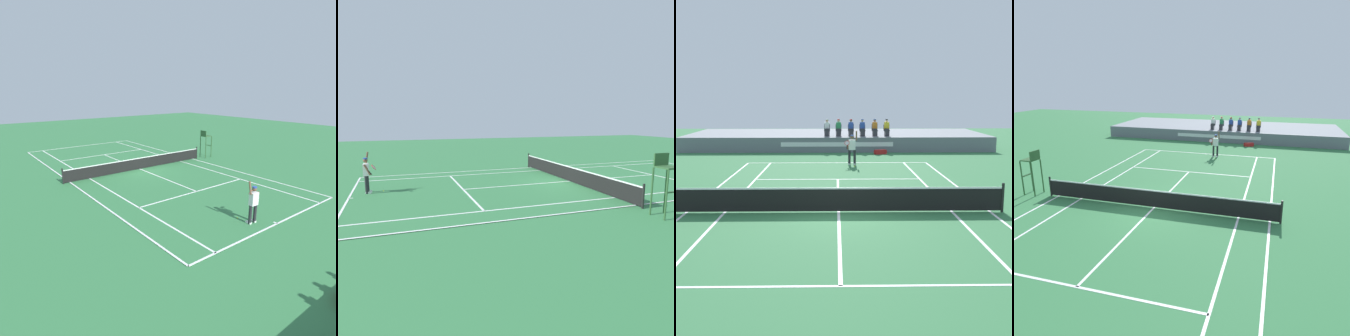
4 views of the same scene
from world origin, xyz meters
TOP-DOWN VIEW (x-y plane):
  - ground_plane at (0.00, 0.00)m, footprint 80.00×80.00m
  - court at (0.00, 0.00)m, footprint 11.08×23.88m
  - net at (0.00, 0.00)m, footprint 11.98×0.10m
  - tennis_player at (0.87, 11.11)m, footprint 0.78×0.62m
  - tennis_ball at (1.02, 10.38)m, footprint 0.07×0.07m
  - umpire_chair at (-7.00, 0.00)m, footprint 0.77×0.77m

SIDE VIEW (x-z plane):
  - ground_plane at x=0.00m, z-range 0.00..0.00m
  - court at x=0.00m, z-range 0.00..0.02m
  - tennis_ball at x=1.02m, z-range 0.00..0.07m
  - net at x=0.00m, z-range -0.01..1.06m
  - tennis_player at x=0.87m, z-range -0.05..2.04m
  - umpire_chair at x=-7.00m, z-range 0.34..2.78m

